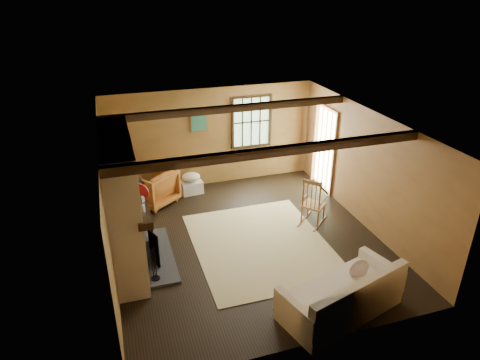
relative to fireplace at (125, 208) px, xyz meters
name	(u,v)px	position (x,y,z in m)	size (l,w,h in m)	color
ground	(247,241)	(2.23, 0.00, -1.10)	(5.50, 5.50, 0.00)	black
room_envelope	(255,158)	(2.45, 0.26, 0.53)	(5.02, 5.52, 2.44)	olive
fireplace	(125,208)	(0.00, 0.00, 0.00)	(1.02, 2.30, 2.40)	#945939
rug	(260,244)	(2.43, -0.20, -1.10)	(2.50, 3.00, 0.01)	#CEBC89
rocking_chair	(313,204)	(3.73, 0.24, -0.67)	(0.82, 0.80, 1.04)	tan
sofa	(343,298)	(2.98, -2.32, -0.82)	(2.10, 1.36, 0.78)	white
firewood_pile	(129,193)	(0.16, 2.52, -0.98)	(0.68, 0.12, 0.25)	brown
laundry_basket	(191,187)	(1.61, 2.38, -0.95)	(0.50, 0.38, 0.30)	white
basket_pillow	(191,177)	(1.61, 2.38, -0.70)	(0.43, 0.35, 0.22)	white
armchair	(153,187)	(0.69, 2.12, -0.70)	(0.87, 0.89, 0.81)	#BF6026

